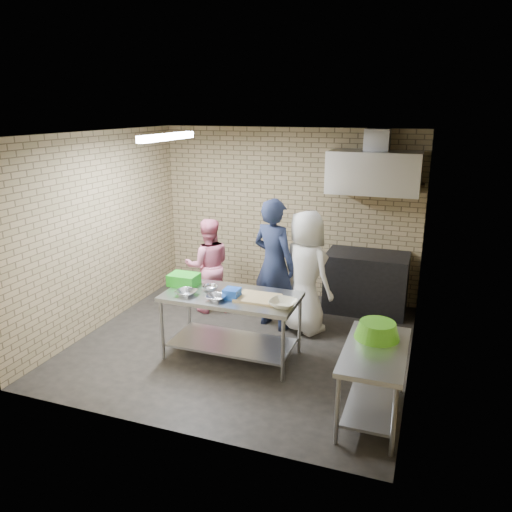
{
  "coord_description": "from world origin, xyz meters",
  "views": [
    {
      "loc": [
        2.19,
        -5.61,
        3.0
      ],
      "look_at": [
        0.1,
        0.2,
        1.15
      ],
      "focal_mm": 35.09,
      "sensor_mm": 36.0,
      "label": 1
    }
  ],
  "objects": [
    {
      "name": "green_basin",
      "position": [
        1.78,
        -0.85,
        0.83
      ],
      "size": [
        0.46,
        0.46,
        0.17
      ],
      "primitive_type": null,
      "color": "#59C626",
      "rests_on": "side_counter"
    },
    {
      "name": "mixing_bowl_a",
      "position": [
        -0.5,
        -0.6,
        0.85
      ],
      "size": [
        0.28,
        0.28,
        0.06
      ],
      "primitive_type": "imported",
      "rotation": [
        0.0,
        0.0,
        -0.1
      ],
      "color": "silver",
      "rests_on": "prep_table"
    },
    {
      "name": "stove",
      "position": [
        1.35,
        1.65,
        0.45
      ],
      "size": [
        1.2,
        0.7,
        0.9
      ],
      "primitive_type": "cube",
      "color": "black",
      "rests_on": "floor"
    },
    {
      "name": "bottle_red",
      "position": [
        1.4,
        1.89,
        2.03
      ],
      "size": [
        0.07,
        0.07,
        0.18
      ],
      "primitive_type": "cylinder",
      "color": "#B22619",
      "rests_on": "wall_shelf"
    },
    {
      "name": "floor",
      "position": [
        0.0,
        0.0,
        0.0
      ],
      "size": [
        4.2,
        4.2,
        0.0
      ],
      "primitive_type": "plane",
      "color": "black",
      "rests_on": "ground"
    },
    {
      "name": "prep_table",
      "position": [
        -0.0,
        -0.4,
        0.41
      ],
      "size": [
        1.64,
        0.82,
        0.82
      ],
      "primitive_type": "cube",
      "color": "#B8BCBF",
      "rests_on": "floor"
    },
    {
      "name": "woman_white",
      "position": [
        0.65,
        0.65,
        0.85
      ],
      "size": [
        0.99,
        0.89,
        1.7
      ],
      "primitive_type": "imported",
      "rotation": [
        0.0,
        0.0,
        2.59
      ],
      "color": "white",
      "rests_on": "floor"
    },
    {
      "name": "ceiling",
      "position": [
        0.0,
        0.0,
        2.7
      ],
      "size": [
        4.2,
        4.2,
        0.0
      ],
      "primitive_type": "plane",
      "rotation": [
        3.14,
        0.0,
        0.0
      ],
      "color": "black",
      "rests_on": "ground"
    },
    {
      "name": "man_navy",
      "position": [
        0.2,
        0.63,
        0.92
      ],
      "size": [
        0.78,
        0.65,
        1.84
      ],
      "primitive_type": "imported",
      "rotation": [
        0.0,
        0.0,
        2.77
      ],
      "color": "#131B31",
      "rests_on": "floor"
    },
    {
      "name": "green_crate",
      "position": [
        -0.7,
        -0.28,
        0.89
      ],
      "size": [
        0.36,
        0.27,
        0.15
      ],
      "primitive_type": "cube",
      "color": "green",
      "rests_on": "prep_table"
    },
    {
      "name": "left_wall",
      "position": [
        -2.1,
        0.0,
        1.35
      ],
      "size": [
        0.06,
        4.0,
        2.7
      ],
      "primitive_type": "cube",
      "color": "tan",
      "rests_on": "ground"
    },
    {
      "name": "wall_shelf",
      "position": [
        1.65,
        1.89,
        1.92
      ],
      "size": [
        0.8,
        0.2,
        0.04
      ],
      "primitive_type": "cube",
      "color": "#3F2B19",
      "rests_on": "back_wall"
    },
    {
      "name": "mixing_bowl_c",
      "position": [
        -0.1,
        -0.62,
        0.85
      ],
      "size": [
        0.26,
        0.26,
        0.06
      ],
      "primitive_type": "imported",
      "rotation": [
        0.0,
        0.0,
        -0.1
      ],
      "color": "silver",
      "rests_on": "prep_table"
    },
    {
      "name": "front_wall",
      "position": [
        0.0,
        -2.0,
        1.35
      ],
      "size": [
        4.2,
        0.06,
        2.7
      ],
      "primitive_type": "cube",
      "color": "tan",
      "rests_on": "ground"
    },
    {
      "name": "bottle_green",
      "position": [
        1.8,
        1.89,
        2.02
      ],
      "size": [
        0.06,
        0.06,
        0.15
      ],
      "primitive_type": "cylinder",
      "color": "green",
      "rests_on": "wall_shelf"
    },
    {
      "name": "mixing_bowl_b",
      "position": [
        -0.3,
        -0.35,
        0.85
      ],
      "size": [
        0.21,
        0.21,
        0.06
      ],
      "primitive_type": "imported",
      "rotation": [
        0.0,
        0.0,
        -0.1
      ],
      "color": "silver",
      "rests_on": "prep_table"
    },
    {
      "name": "cutting_board",
      "position": [
        0.35,
        -0.42,
        0.83
      ],
      "size": [
        0.5,
        0.38,
        0.03
      ],
      "primitive_type": "cube",
      "color": "tan",
      "rests_on": "prep_table"
    },
    {
      "name": "ceramic_bowl",
      "position": [
        0.7,
        -0.55,
        0.86
      ],
      "size": [
        0.35,
        0.35,
        0.08
      ],
      "primitive_type": "imported",
      "rotation": [
        0.0,
        0.0,
        -0.1
      ],
      "color": "beige",
      "rests_on": "prep_table"
    },
    {
      "name": "blue_tub",
      "position": [
        0.05,
        -0.5,
        0.88
      ],
      "size": [
        0.18,
        0.18,
        0.12
      ],
      "primitive_type": "cube",
      "color": "blue",
      "rests_on": "prep_table"
    },
    {
      "name": "range_hood",
      "position": [
        1.35,
        1.7,
        2.1
      ],
      "size": [
        1.3,
        0.6,
        0.6
      ],
      "primitive_type": "cube",
      "color": "silver",
      "rests_on": "back_wall"
    },
    {
      "name": "hood_duct",
      "position": [
        1.35,
        1.85,
        2.55
      ],
      "size": [
        0.35,
        0.3,
        0.3
      ],
      "primitive_type": "cube",
      "color": "#A5A8AD",
      "rests_on": "back_wall"
    },
    {
      "name": "right_wall",
      "position": [
        2.1,
        0.0,
        1.35
      ],
      "size": [
        0.06,
        4.0,
        2.7
      ],
      "primitive_type": "cube",
      "color": "tan",
      "rests_on": "ground"
    },
    {
      "name": "back_wall",
      "position": [
        0.0,
        2.0,
        1.35
      ],
      "size": [
        4.2,
        0.06,
        2.7
      ],
      "primitive_type": "cube",
      "color": "tan",
      "rests_on": "ground"
    },
    {
      "name": "woman_pink",
      "position": [
        -0.89,
        0.85,
        0.72
      ],
      "size": [
        0.87,
        0.81,
        1.43
      ],
      "primitive_type": "imported",
      "rotation": [
        0.0,
        0.0,
        3.64
      ],
      "color": "pink",
      "rests_on": "floor"
    },
    {
      "name": "side_counter",
      "position": [
        1.8,
        -1.1,
        0.38
      ],
      "size": [
        0.6,
        1.2,
        0.75
      ],
      "primitive_type": "cube",
      "color": "silver",
      "rests_on": "floor"
    },
    {
      "name": "fluorescent_fixture",
      "position": [
        -1.0,
        0.0,
        2.64
      ],
      "size": [
        0.1,
        1.25,
        0.08
      ],
      "primitive_type": "cube",
      "color": "white",
      "rests_on": "ceiling"
    }
  ]
}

